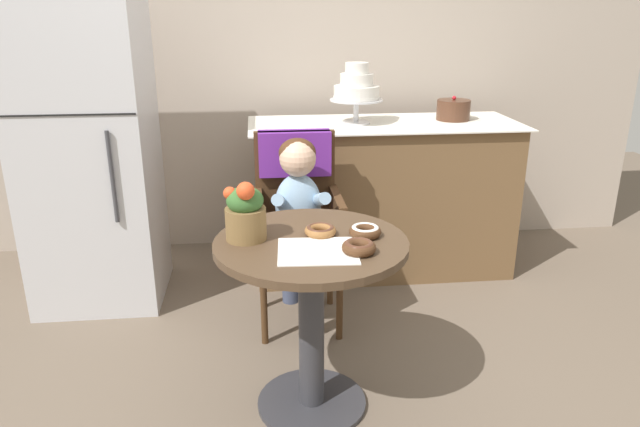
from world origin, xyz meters
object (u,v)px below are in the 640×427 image
Objects in this scene: donut_mid at (359,247)px; donut_side at (365,231)px; donut_front at (320,230)px; cafe_table at (311,292)px; tiered_cake_stand at (356,89)px; wicker_chair at (297,198)px; flower_vase at (245,212)px; round_layer_cake at (453,110)px; refrigerator at (89,146)px; seated_child at (299,200)px.

donut_mid reaches higher than donut_side.
donut_mid is at bearing -58.16° from donut_front.
cafe_table is at bearing 138.99° from donut_mid.
donut_mid is (0.15, -0.13, 0.23)m from cafe_table.
tiered_cake_stand is (0.38, 1.30, 0.59)m from cafe_table.
donut_front is 0.99× the size of donut_side.
wicker_chair reaches higher than donut_mid.
flower_vase is at bearing -112.88° from wicker_chair.
round_layer_cake is (1.20, 1.31, 0.13)m from flower_vase.
donut_mid is 0.43m from flower_vase.
cafe_table is 0.31m from donut_side.
donut_mid is at bearing -108.13° from donut_side.
donut_mid is 0.52× the size of flower_vase.
refrigerator is (-1.25, 1.08, 0.11)m from donut_side.
donut_mid is 1.00× the size of donut_side.
round_layer_cake is at bearing 60.15° from donut_side.
round_layer_cake is at bearing 61.25° from donut_mid.
donut_front is 0.99× the size of donut_mid.
refrigerator reaches higher than cafe_table.
round_layer_cake is at bearing 47.44° from flower_vase.
cafe_table is at bearing -125.67° from round_layer_cake.
donut_mid is at bearing -118.75° from round_layer_cake.
donut_side is at bearing -119.85° from round_layer_cake.
cafe_table is 0.42× the size of refrigerator.
flower_vase reaches higher than donut_side.
tiered_cake_stand reaches higher than seated_child.
cafe_table is 1.56m from refrigerator.
donut_side is at bearing -2.59° from flower_vase.
flower_vase is at bearing -116.07° from tiered_cake_stand.
cafe_table is 1.48m from tiered_cake_stand.
flower_vase is at bearing -112.51° from seated_child.
seated_child reaches higher than wicker_chair.
wicker_chair is 0.80m from tiered_cake_stand.
tiered_cake_stand reaches higher than donut_side.
seated_child is 6.11× the size of donut_front.
wicker_chair is at bearing 71.97° from flower_vase.
round_layer_cake is (0.93, 1.30, 0.22)m from donut_front.
seated_child reaches higher than donut_front.
refrigerator is at bearing 127.52° from flower_vase.
donut_side is 0.45m from flower_vase.
donut_front is (0.04, 0.05, 0.23)m from cafe_table.
seated_child is at bearing -142.54° from round_layer_cake.
seated_child reaches higher than donut_side.
tiered_cake_stand is at bearing 80.99° from donut_mid.
donut_front is at bearing 169.27° from donut_side.
wicker_chair is (0.00, 0.76, 0.13)m from cafe_table.
cafe_table is 0.78m from wicker_chair.
donut_front is 0.22m from donut_mid.
donut_side is at bearing -40.75° from refrigerator.
wicker_chair is 7.92× the size of donut_side.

